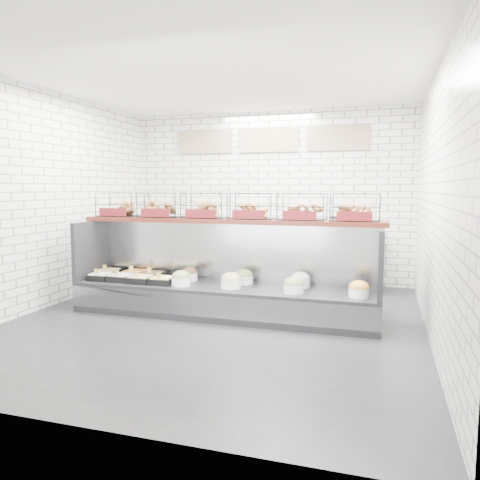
% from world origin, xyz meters
% --- Properties ---
extents(ground, '(5.50, 5.50, 0.00)m').
position_xyz_m(ground, '(0.00, 0.00, 0.00)').
color(ground, black).
rests_on(ground, ground).
extents(room_shell, '(5.02, 5.51, 3.01)m').
position_xyz_m(room_shell, '(0.00, 0.60, 2.06)').
color(room_shell, white).
rests_on(room_shell, ground).
extents(display_case, '(4.00, 0.90, 1.20)m').
position_xyz_m(display_case, '(-0.02, 0.34, 0.33)').
color(display_case, black).
rests_on(display_case, ground).
extents(bagel_shelf, '(4.10, 0.50, 0.40)m').
position_xyz_m(bagel_shelf, '(0.00, 0.52, 1.38)').
color(bagel_shelf, '#3C140D').
rests_on(bagel_shelf, display_case).
extents(prep_counter, '(4.00, 0.60, 1.20)m').
position_xyz_m(prep_counter, '(-0.01, 2.43, 0.47)').
color(prep_counter, '#93969B').
rests_on(prep_counter, ground).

